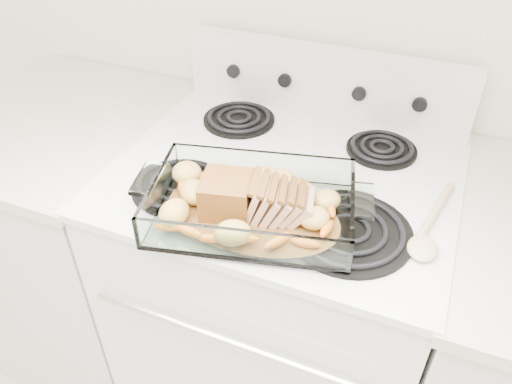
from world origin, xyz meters
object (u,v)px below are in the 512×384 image
at_px(pork_roast, 246,197).
at_px(counter_left, 91,240).
at_px(electric_range, 280,297).
at_px(baking_dish, 252,209).

bearing_deg(pork_roast, counter_left, 166.66).
distance_m(electric_range, counter_left, 0.67).
bearing_deg(baking_dish, pork_roast, 166.60).
bearing_deg(counter_left, pork_roast, -16.72).
height_order(electric_range, pork_roast, electric_range).
bearing_deg(electric_range, pork_roast, -94.30).
relative_size(counter_left, pork_roast, 4.22).
xyz_separation_m(counter_left, pork_roast, (0.65, -0.20, 0.52)).
bearing_deg(counter_left, electric_range, 0.10).
height_order(electric_range, counter_left, electric_range).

